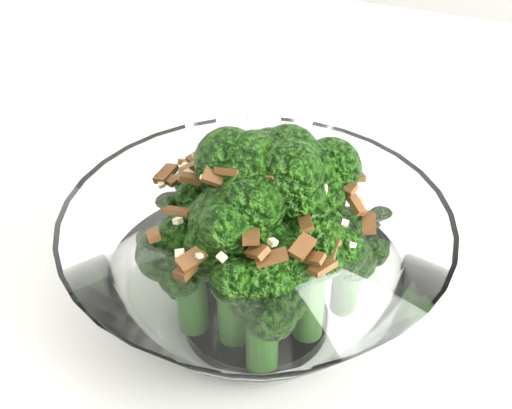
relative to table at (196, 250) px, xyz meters
The scene contains 2 objects.
table is the anchor object (origin of this frame).
broccoli_dish 0.20m from the table, 40.35° to the right, with size 0.23×0.23×0.14m.
Camera 1 is at (0.44, -0.41, 1.11)m, focal length 55.00 mm.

